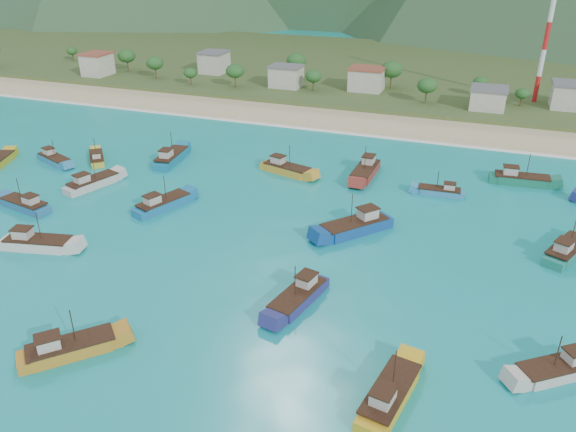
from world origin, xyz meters
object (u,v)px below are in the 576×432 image
(boat_20, at_px, (69,349))
(boat_26, at_px, (356,227))
(boat_13, at_px, (520,180))
(boat_25, at_px, (567,251))
(boat_5, at_px, (37,244))
(boat_2, at_px, (54,160))
(boat_10, at_px, (171,158))
(boat_30, at_px, (97,159))
(boat_1, at_px, (163,205))
(boat_18, at_px, (286,170))
(boat_28, at_px, (298,298))
(boat_17, at_px, (92,183))
(boat_8, at_px, (25,205))
(boat_31, at_px, (559,370))
(radio_tower, at_px, (550,22))
(boat_27, at_px, (365,172))
(boat_22, at_px, (440,192))
(boat_23, at_px, (389,396))

(boat_20, xyz_separation_m, boat_26, (22.28, 38.42, 0.18))
(boat_13, height_order, boat_25, boat_13)
(boat_5, bearing_deg, boat_2, -155.28)
(boat_10, bearing_deg, boat_13, 3.61)
(boat_10, relative_size, boat_30, 1.39)
(boat_25, bearing_deg, boat_1, -149.46)
(boat_13, bearing_deg, boat_30, -82.73)
(boat_1, height_order, boat_10, boat_10)
(boat_18, relative_size, boat_28, 1.02)
(boat_1, bearing_deg, boat_13, 50.44)
(boat_26, relative_size, boat_30, 1.40)
(boat_1, distance_m, boat_26, 32.53)
(boat_18, distance_m, boat_25, 50.95)
(boat_10, xyz_separation_m, boat_20, (20.19, -55.28, -0.09))
(boat_28, distance_m, boat_30, 63.72)
(boat_28, bearing_deg, boat_17, -11.38)
(boat_8, bearing_deg, boat_28, -89.68)
(boat_2, bearing_deg, boat_20, 63.81)
(boat_26, distance_m, boat_28, 20.81)
(boat_5, distance_m, boat_31, 69.82)
(radio_tower, xyz_separation_m, boat_28, (-29.59, -106.69, -21.19))
(boat_18, bearing_deg, boat_28, 38.11)
(boat_5, xyz_separation_m, boat_26, (42.38, 20.91, 0.14))
(boat_10, distance_m, boat_27, 39.16)
(boat_22, distance_m, boat_30, 67.82)
(boat_8, xyz_separation_m, boat_30, (-2.98, 22.89, -0.14))
(boat_25, bearing_deg, boat_10, -165.72)
(boat_2, xyz_separation_m, boat_27, (60.63, 14.72, 0.21))
(boat_13, xyz_separation_m, boat_28, (-26.07, -49.72, -0.05))
(boat_13, distance_m, boat_17, 78.50)
(radio_tower, xyz_separation_m, boat_8, (-81.33, -96.93, -21.25))
(boat_8, height_order, boat_27, boat_27)
(boat_26, bearing_deg, boat_1, 45.15)
(boat_17, relative_size, boat_20, 1.14)
(boat_22, bearing_deg, boat_8, 111.82)
(boat_1, height_order, boat_28, boat_1)
(boat_2, bearing_deg, boat_31, 92.56)
(boat_17, distance_m, boat_23, 69.76)
(boat_5, xyz_separation_m, boat_25, (72.38, 24.29, -0.01))
(boat_13, relative_size, boat_28, 1.02)
(boat_10, bearing_deg, boat_20, -76.71)
(boat_10, distance_m, boat_25, 73.71)
(boat_5, xyz_separation_m, boat_17, (-6.86, 21.52, -0.02))
(boat_8, height_order, boat_28, boat_28)
(radio_tower, distance_m, boat_28, 112.73)
(radio_tower, distance_m, boat_26, 92.68)
(boat_8, distance_m, boat_31, 82.25)
(boat_10, relative_size, boat_25, 1.05)
(boat_2, relative_size, boat_28, 0.90)
(boat_1, xyz_separation_m, boat_18, (13.95, 21.98, 0.02))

